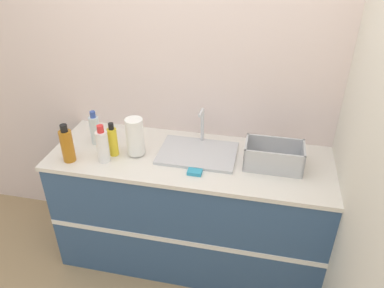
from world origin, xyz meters
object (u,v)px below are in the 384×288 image
object	(u,v)px
bottle_amber	(67,145)
bottle_yellow	(113,141)
bottle_white_spray	(103,146)
dish_rack	(273,158)
sink	(198,152)
bottle_clear	(95,129)
paper_towel_roll	(135,137)

from	to	relation	value
bottle_amber	bottle_yellow	distance (m)	0.29
bottle_white_spray	dish_rack	bearing A→B (deg)	8.88
sink	bottle_clear	xyz separation A→B (m)	(-0.74, -0.01, 0.09)
sink	bottle_white_spray	world-z (taller)	sink
bottle_amber	bottle_yellow	size ratio (longest dim) A/B	1.12
paper_towel_roll	bottle_white_spray	distance (m)	0.22
bottle_white_spray	bottle_amber	bearing A→B (deg)	-169.07
sink	bottle_white_spray	bearing A→B (deg)	-160.17
dish_rack	bottle_amber	xyz separation A→B (m)	(-1.32, -0.21, 0.06)
paper_towel_roll	bottle_amber	world-z (taller)	same
sink	dish_rack	world-z (taller)	sink
paper_towel_roll	bottle_amber	distance (m)	0.44
paper_towel_roll	bottle_amber	xyz separation A→B (m)	(-0.41, -0.16, -0.02)
bottle_clear	bottle_yellow	bearing A→B (deg)	-33.10
paper_towel_roll	dish_rack	world-z (taller)	paper_towel_roll
bottle_yellow	sink	bearing A→B (deg)	12.80
bottle_amber	bottle_yellow	bearing A→B (deg)	26.46
paper_towel_roll	bottle_white_spray	xyz separation A→B (m)	(-0.18, -0.12, -0.02)
sink	bottle_clear	size ratio (longest dim) A/B	2.11
paper_towel_roll	bottle_clear	size ratio (longest dim) A/B	1.08
bottle_white_spray	bottle_yellow	bearing A→B (deg)	68.75
paper_towel_roll	bottle_yellow	xyz separation A→B (m)	(-0.15, -0.03, -0.03)
bottle_white_spray	bottle_clear	xyz separation A→B (m)	(-0.15, 0.21, -0.01)
bottle_amber	bottle_white_spray	world-z (taller)	bottle_amber
paper_towel_roll	bottle_clear	bearing A→B (deg)	165.63
paper_towel_roll	bottle_white_spray	bearing A→B (deg)	-146.08
bottle_yellow	dish_rack	bearing A→B (deg)	4.57
paper_towel_roll	bottle_amber	bearing A→B (deg)	-157.97
bottle_white_spray	sink	bearing A→B (deg)	19.83
sink	dish_rack	distance (m)	0.51
paper_towel_roll	bottle_amber	size ratio (longest dim) A/B	1.00
sink	bottle_white_spray	xyz separation A→B (m)	(-0.59, -0.21, 0.10)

